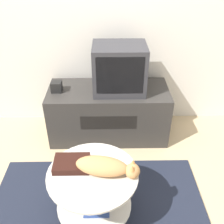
{
  "coord_description": "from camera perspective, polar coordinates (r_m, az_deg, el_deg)",
  "views": [
    {
      "loc": [
        0.1,
        -1.29,
        1.91
      ],
      "look_at": [
        0.13,
        0.57,
        0.66
      ],
      "focal_mm": 42.0,
      "sensor_mm": 36.0,
      "label": 1
    }
  ],
  "objects": [
    {
      "name": "dvd_box",
      "position": [
        1.97,
        -8.75,
        -11.04
      ],
      "size": [
        0.26,
        0.19,
        0.05
      ],
      "color": "black",
      "rests_on": "coffee_table"
    },
    {
      "name": "ground_plane",
      "position": [
        2.31,
        -3.17,
        -22.1
      ],
      "size": [
        12.0,
        12.0,
        0.0
      ],
      "primitive_type": "plane",
      "color": "tan"
    },
    {
      "name": "cat",
      "position": [
        1.88,
        -1.51,
        -11.8
      ],
      "size": [
        0.57,
        0.23,
        0.13
      ],
      "rotation": [
        0.0,
        0.0,
        -0.19
      ],
      "color": "tan",
      "rests_on": "coffee_table"
    },
    {
      "name": "speaker",
      "position": [
        2.76,
        -11.98,
        5.45
      ],
      "size": [
        0.11,
        0.11,
        0.11
      ],
      "color": "black",
      "rests_on": "tv_stand"
    },
    {
      "name": "wall_back",
      "position": [
        2.84,
        -3.09,
        21.4
      ],
      "size": [
        8.0,
        0.05,
        2.6
      ],
      "color": "silver",
      "rests_on": "ground_plane"
    },
    {
      "name": "tv",
      "position": [
        2.64,
        1.59,
        9.41
      ],
      "size": [
        0.52,
        0.39,
        0.48
      ],
      "color": "#333338",
      "rests_on": "tv_stand"
    },
    {
      "name": "rug",
      "position": [
        2.3,
        -3.18,
        -21.96
      ],
      "size": [
        1.8,
        1.27,
        0.02
      ],
      "color": "#1E2333",
      "rests_on": "ground_plane"
    },
    {
      "name": "coffee_table",
      "position": [
        2.06,
        -4.03,
        -16.4
      ],
      "size": [
        0.66,
        0.66,
        0.48
      ],
      "color": "#B2B2B7",
      "rests_on": "rug"
    },
    {
      "name": "tv_stand",
      "position": [
        2.9,
        -0.75,
        -0.09
      ],
      "size": [
        1.27,
        0.55,
        0.58
      ],
      "color": "#33302D",
      "rests_on": "ground_plane"
    }
  ]
}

